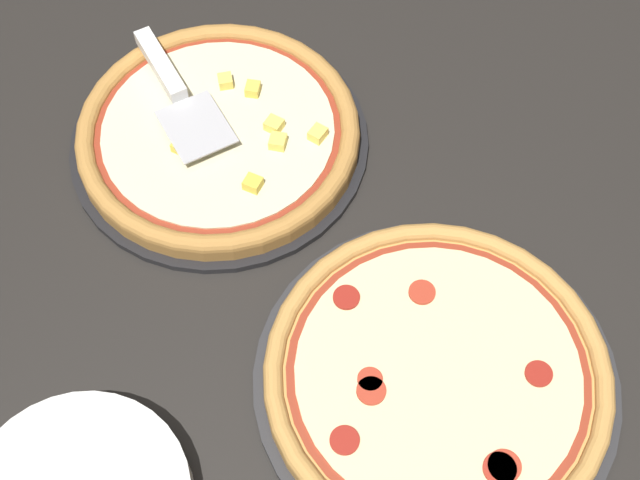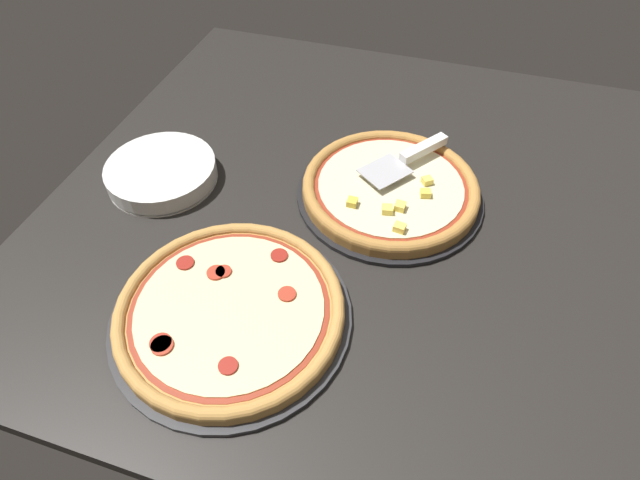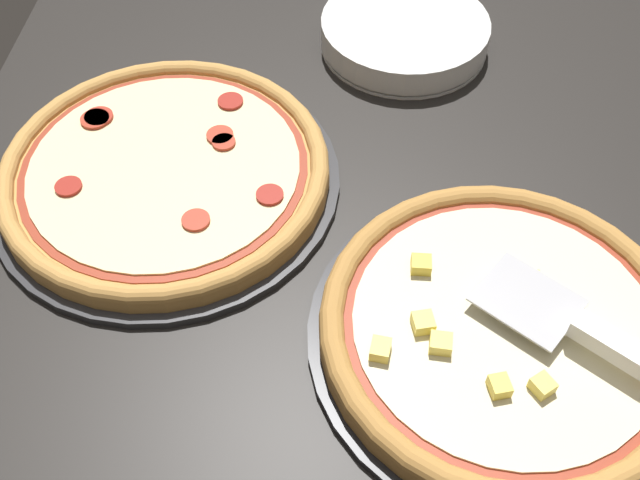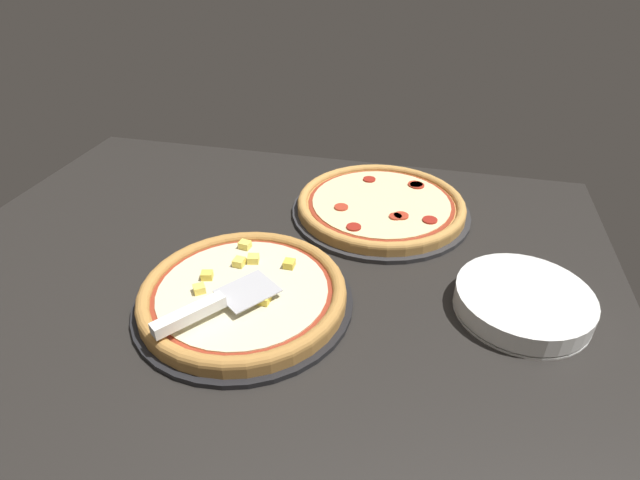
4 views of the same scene
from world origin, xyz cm
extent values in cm
cube|color=black|center=(0.00, 0.00, -1.80)|extent=(136.08, 123.16, 3.60)
cylinder|color=black|center=(-0.44, -2.51, 0.50)|extent=(38.57, 38.57, 1.00)
cylinder|color=#B77F3D|center=(-0.44, -2.51, 1.95)|extent=(36.25, 36.25, 1.91)
torus|color=#B77F3D|center=(-0.44, -2.51, 2.91)|extent=(36.25, 36.25, 2.47)
cylinder|color=maroon|center=(-0.44, -2.51, 2.98)|extent=(31.51, 31.51, 0.15)
cylinder|color=beige|center=(-0.44, -2.51, 3.11)|extent=(29.73, 29.73, 0.40)
cube|color=#F9E05B|center=(-4.12, 9.60, 3.99)|extent=(2.39, 2.13, 1.37)
cube|color=yellow|center=(6.04, 5.62, 3.99)|extent=(1.94, 2.05, 1.37)
cube|color=#F9E05B|center=(-6.93, -5.01, 3.99)|extent=(2.62, 2.59, 1.37)
cube|color=#F9E05B|center=(-0.93, 5.57, 3.99)|extent=(2.47, 2.42, 1.37)
cube|color=#F4D64C|center=(-7.23, -1.15, 3.99)|extent=(2.39, 2.22, 1.37)
cube|color=#F9E05B|center=(-3.12, 3.97, 3.99)|extent=(2.12, 2.23, 1.37)
cube|color=yellow|center=(4.75, -5.00, 3.99)|extent=(2.12, 2.20, 1.37)
cylinder|color=#2D2D30|center=(19.16, 34.74, 0.50)|extent=(40.55, 40.55, 1.00)
cylinder|color=#C68E47|center=(19.16, 34.74, 1.86)|extent=(38.12, 38.12, 1.72)
torus|color=#C68E47|center=(19.16, 34.74, 2.72)|extent=(38.12, 38.12, 2.18)
cylinder|color=maroon|center=(19.16, 34.74, 2.79)|extent=(33.13, 33.13, 0.15)
cylinder|color=beige|center=(19.16, 34.74, 2.92)|extent=(31.26, 31.26, 0.40)
cylinder|color=#AD2D1E|center=(26.53, 44.19, 3.32)|extent=(3.48, 3.48, 0.40)
cylinder|color=maroon|center=(14.93, 44.67, 3.32)|extent=(3.02, 3.02, 0.40)
cylinder|color=maroon|center=(15.16, 22.08, 3.32)|extent=(3.08, 3.08, 0.40)
cylinder|color=#B73823|center=(10.96, 29.62, 3.32)|extent=(3.09, 3.09, 0.40)
cylinder|color=#B73823|center=(26.08, 44.54, 3.32)|extent=(3.50, 3.50, 0.40)
cylinder|color=#B73823|center=(23.13, 28.38, 3.32)|extent=(2.77, 2.77, 0.40)
cylinder|color=#B73823|center=(24.28, 29.02, 3.32)|extent=(3.22, 3.22, 0.40)
cylinder|color=maroon|center=(30.43, 28.63, 3.32)|extent=(3.16, 3.16, 0.40)
cube|color=#B7B7BC|center=(1.78, -4.45, 4.80)|extent=(11.54, 11.91, 0.24)
cube|color=white|center=(-4.61, -13.09, 5.68)|extent=(9.03, 11.12, 2.00)
camera|label=1|loc=(58.29, 38.66, 93.01)|focal=50.00mm
camera|label=2|loc=(-8.86, 74.65, 71.57)|focal=28.00mm
camera|label=3|loc=(-40.24, 12.84, 64.43)|focal=42.00mm
camera|label=4|loc=(28.91, -65.06, 58.34)|focal=28.00mm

